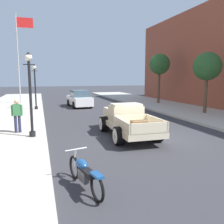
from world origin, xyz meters
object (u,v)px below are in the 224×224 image
Objects in this scene: street_tree_nearest at (207,67)px; motorcycle_parked at (84,173)px; car_background_white at (79,99)px; pedestrian_sidewalk_left at (17,114)px; street_lamp_near at (30,88)px; hotrod_truck_cream at (126,120)px; street_lamp_far at (35,83)px; street_tree_second at (159,65)px; flagpole at (20,50)px.

motorcycle_parked is at bearing -140.78° from street_tree_nearest.
car_background_white is 2.68× the size of pedestrian_sidewalk_left.
street_tree_nearest is at bearing 16.31° from street_lamp_near.
hotrod_truck_cream is 1.29× the size of street_lamp_near.
street_lamp_far is at bearing 84.96° from pedestrian_sidewalk_left.
street_tree_second is at bearing -3.13° from car_background_white.
pedestrian_sidewalk_left reaches higher than hotrod_truck_cream.
hotrod_truck_cream is 14.62m from street_tree_second.
street_lamp_far is at bearing 89.65° from street_lamp_near.
flagpole is 1.98× the size of street_tree_nearest.
hotrod_truck_cream is 11.29m from street_lamp_far.
flagpole is (-2.78, 20.78, 5.33)m from motorcycle_parked.
motorcycle_parked is 0.40× the size of street_tree_second.
flagpole reaches higher than street_lamp_near.
flagpole is (-1.42, 5.51, 3.39)m from street_lamp_far.
street_lamp_near reaches higher than hotrod_truck_cream.
street_lamp_near is at bearing -90.35° from street_lamp_far.
street_lamp_near is 9.81m from street_lamp_far.
flagpole is at bearing 97.61° from motorcycle_parked.
pedestrian_sidewalk_left is 13.85m from street_tree_nearest.
car_background_white is 11.61m from pedestrian_sidewalk_left.
pedestrian_sidewalk_left is at bearing 163.87° from hotrod_truck_cream.
street_tree_second is (8.21, 11.58, 3.50)m from hotrod_truck_cream.
flagpole is at bearing 92.62° from pedestrian_sidewalk_left.
motorcycle_parked is at bearing -82.39° from flagpole.
street_lamp_near is (-4.14, -11.61, 1.62)m from car_background_white.
pedestrian_sidewalk_left is at bearing -168.84° from street_tree_nearest.
pedestrian_sidewalk_left reaches higher than car_background_white.
street_lamp_far is 0.73× the size of street_tree_second.
car_background_white is 0.84× the size of street_tree_second.
hotrod_truck_cream is 12.06m from car_background_white.
flagpole is 14.75m from street_tree_second.
flagpole is at bearing 146.06° from car_background_white.
hotrod_truck_cream is at bearing -153.05° from street_tree_nearest.
car_background_white is at bearing 70.36° from street_lamp_near.
street_tree_second reaches higher than pedestrian_sidewalk_left.
street_tree_nearest is at bearing -90.48° from street_tree_second.
motorcycle_parked is 0.47× the size of car_background_white.
motorcycle_parked is 0.54× the size of street_lamp_near.
street_lamp_far is 14.05m from street_tree_nearest.
flagpole reaches higher than car_background_white.
car_background_white is at bearing 65.28° from pedestrian_sidewalk_left.
street_tree_nearest is (12.64, 3.70, 1.29)m from street_lamp_near.
street_tree_second reaches higher than hotrod_truck_cream.
street_tree_second is at bearing 36.91° from pedestrian_sidewalk_left.
pedestrian_sidewalk_left is 0.18× the size of flagpole.
car_background_white is at bearing -33.94° from flagpole.
street_lamp_near is (0.71, -1.07, 1.30)m from pedestrian_sidewalk_left.
flagpole is 18.32m from street_tree_nearest.
motorcycle_parked is 15.46m from street_lamp_far.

